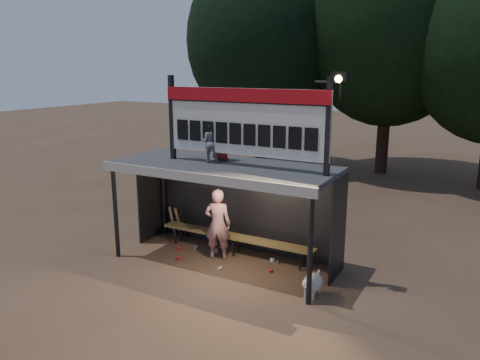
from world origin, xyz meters
name	(u,v)px	position (x,y,z in m)	size (l,w,h in m)	color
ground	(224,262)	(0.00, 0.00, 0.00)	(80.00, 80.00, 0.00)	#503828
player	(218,224)	(-0.25, 0.15, 0.85)	(0.62, 0.41, 1.69)	silver
child_a	(211,142)	(-0.34, 0.03, 2.79)	(0.45, 0.35, 0.93)	gray
child_b	(221,136)	(-0.27, 0.35, 2.87)	(0.54, 0.35, 1.10)	maroon
dugout_shelter	(229,183)	(0.00, 0.24, 1.85)	(5.10, 2.08, 2.32)	#3A3A3D
scoreboard_assembly	(246,120)	(0.56, -0.01, 3.32)	(4.10, 0.27, 1.99)	black
bench	(236,237)	(0.00, 0.55, 0.43)	(4.00, 0.35, 0.48)	olive
tree_left	(262,41)	(-4.00, 10.00, 5.51)	(6.46, 6.46, 9.27)	#2E2214
tree_mid	(391,22)	(1.00, 11.50, 6.17)	(7.22, 7.22, 10.36)	#311E15
dog	(312,283)	(2.35, -0.58, 0.28)	(0.36, 0.81, 0.49)	beige
bats	(178,222)	(-1.88, 0.82, 0.43)	(0.47, 0.32, 0.84)	#9A6E48
litter	(225,258)	(-0.08, 0.17, 0.04)	(2.62, 1.11, 0.08)	red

